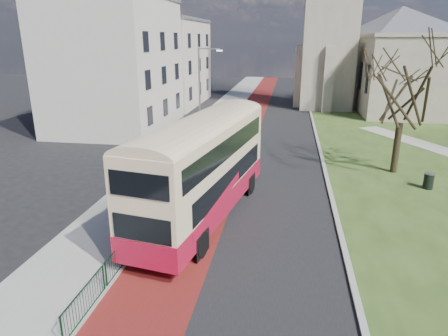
% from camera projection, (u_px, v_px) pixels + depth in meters
% --- Properties ---
extents(ground, '(160.00, 160.00, 0.00)m').
position_uv_depth(ground, '(211.00, 233.00, 19.09)').
color(ground, black).
rests_on(ground, ground).
extents(road_carriageway, '(9.00, 120.00, 0.01)m').
position_uv_depth(road_carriageway, '(267.00, 137.00, 37.62)').
color(road_carriageway, black).
rests_on(road_carriageway, ground).
extents(bus_lane, '(3.40, 120.00, 0.01)m').
position_uv_depth(bus_lane, '(239.00, 136.00, 38.03)').
color(bus_lane, '#591414').
rests_on(bus_lane, ground).
extents(pavement_west, '(4.00, 120.00, 0.12)m').
position_uv_depth(pavement_west, '(200.00, 134.00, 38.60)').
color(pavement_west, gray).
rests_on(pavement_west, ground).
extents(kerb_west, '(0.25, 120.00, 0.13)m').
position_uv_depth(kerb_west, '(220.00, 135.00, 38.29)').
color(kerb_west, '#999993').
rests_on(kerb_west, ground).
extents(kerb_east, '(0.25, 80.00, 0.13)m').
position_uv_depth(kerb_east, '(316.00, 133.00, 38.77)').
color(kerb_east, '#999993').
rests_on(kerb_east, ground).
extents(pedestrian_railing, '(0.07, 24.00, 1.12)m').
position_uv_depth(pedestrian_railing, '(174.00, 189.00, 23.12)').
color(pedestrian_railing, '#0B3319').
rests_on(pedestrian_railing, ground).
extents(gothic_church, '(16.38, 18.00, 40.00)m').
position_uv_depth(gothic_church, '(370.00, 2.00, 48.75)').
color(gothic_church, gray).
rests_on(gothic_church, ground).
extents(street_block_near, '(10.30, 14.30, 13.00)m').
position_uv_depth(street_block_near, '(115.00, 63.00, 39.85)').
color(street_block_near, beige).
rests_on(street_block_near, ground).
extents(street_block_far, '(10.30, 16.30, 11.50)m').
position_uv_depth(street_block_far, '(164.00, 62.00, 55.10)').
color(street_block_far, beige).
rests_on(street_block_far, ground).
extents(streetlamp, '(2.13, 0.18, 8.00)m').
position_uv_depth(streetlamp, '(201.00, 89.00, 35.22)').
color(streetlamp, gray).
rests_on(streetlamp, pavement_west).
extents(bus, '(4.86, 12.47, 5.09)m').
position_uv_depth(bus, '(204.00, 164.00, 19.84)').
color(bus, '#AB0F2C').
rests_on(bus, ground).
extents(winter_tree_near, '(7.82, 7.82, 8.87)m').
position_uv_depth(winter_tree_near, '(406.00, 82.00, 25.79)').
color(winter_tree_near, '#2C2416').
rests_on(winter_tree_near, grass_green).
extents(litter_bin, '(0.73, 0.73, 1.02)m').
position_uv_depth(litter_bin, '(429.00, 181.00, 24.47)').
color(litter_bin, black).
rests_on(litter_bin, grass_green).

